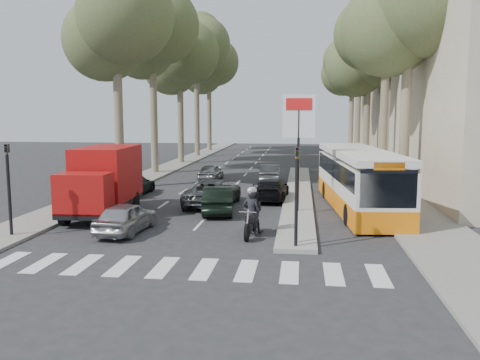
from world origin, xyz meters
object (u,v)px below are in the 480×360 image
object	(u,v)px
red_truck	(103,180)
motorcycle	(252,213)
silver_hatchback	(126,217)
dark_hatchback	(218,200)
city_bus	(358,178)

from	to	relation	value
red_truck	motorcycle	bearing A→B (deg)	-25.63
silver_hatchback	dark_hatchback	size ratio (longest dim) A/B	0.93
red_truck	motorcycle	xyz separation A→B (m)	(7.22, -3.01, -0.79)
motorcycle	silver_hatchback	bearing A→B (deg)	-172.15
silver_hatchback	motorcycle	world-z (taller)	motorcycle
red_truck	city_bus	bearing A→B (deg)	10.56
dark_hatchback	red_truck	world-z (taller)	red_truck
red_truck	dark_hatchback	bearing A→B (deg)	9.59
red_truck	city_bus	world-z (taller)	red_truck
red_truck	motorcycle	size ratio (longest dim) A/B	2.65
city_bus	motorcycle	world-z (taller)	city_bus
dark_hatchback	motorcycle	world-z (taller)	motorcycle
red_truck	motorcycle	world-z (taller)	red_truck
dark_hatchback	red_truck	size ratio (longest dim) A/B	0.65
silver_hatchback	motorcycle	size ratio (longest dim) A/B	1.60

